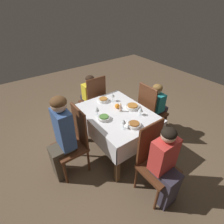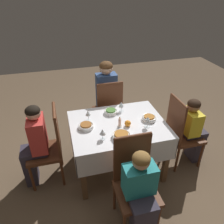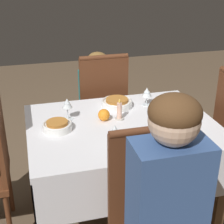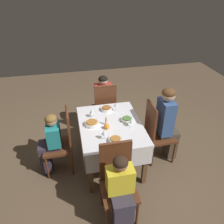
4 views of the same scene
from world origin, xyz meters
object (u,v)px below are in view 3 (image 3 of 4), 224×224
at_px(wine_glass_north, 115,132).
at_px(bowl_south, 117,103).
at_px(wine_glass_south, 147,93).
at_px(bowl_west, 181,114).
at_px(wine_glass_east, 67,104).
at_px(dining_table, 122,139).
at_px(chair_south, 101,108).
at_px(wine_glass_west, 185,113).
at_px(person_child_teal, 97,100).
at_px(orange_fruit, 104,115).
at_px(bowl_north, 140,138).
at_px(bowl_east, 57,126).
at_px(candle_centerpiece, 120,112).

height_order(wine_glass_north, bowl_south, wine_glass_north).
xyz_separation_m(wine_glass_north, wine_glass_south, (-0.36, -0.50, -0.01)).
height_order(bowl_west, bowl_south, same).
relative_size(wine_glass_south, wine_glass_east, 0.91).
xyz_separation_m(dining_table, chair_south, (-0.03, -0.70, -0.09)).
bearing_deg(wine_glass_west, wine_glass_south, -76.51).
xyz_separation_m(person_child_teal, wine_glass_north, (0.15, 1.15, 0.29)).
relative_size(dining_table, orange_fruit, 15.42).
distance_m(wine_glass_west, orange_fruit, 0.49).
bearing_deg(bowl_north, wine_glass_east, -49.35).
bearing_deg(wine_glass_north, wine_glass_south, -125.70).
xyz_separation_m(wine_glass_north, wine_glass_west, (-0.46, -0.12, 0.01)).
distance_m(bowl_east, candle_centerpiece, 0.40).
xyz_separation_m(wine_glass_south, bowl_east, (0.64, 0.22, -0.06)).
xyz_separation_m(bowl_north, orange_fruit, (0.12, -0.32, 0.01)).
bearing_deg(bowl_east, wine_glass_south, -161.29).
xyz_separation_m(bowl_south, bowl_east, (0.43, 0.25, 0.00)).
xyz_separation_m(bowl_north, wine_glass_west, (-0.31, -0.10, 0.08)).
bearing_deg(bowl_north, wine_glass_south, -113.96).
distance_m(chair_south, bowl_north, 0.97).
height_order(wine_glass_west, wine_glass_east, wine_glass_west).
relative_size(person_child_teal, wine_glass_south, 7.62).
distance_m(chair_south, wine_glass_west, 0.96).
relative_size(chair_south, wine_glass_north, 7.28).
relative_size(wine_glass_south, bowl_east, 0.73).
bearing_deg(candle_centerpiece, bowl_west, 169.11).
height_order(chair_south, wine_glass_east, chair_south).
bearing_deg(wine_glass_north, candle_centerpiece, -109.92).
relative_size(wine_glass_north, wine_glass_west, 0.96).
bearing_deg(orange_fruit, bowl_east, 10.51).
distance_m(dining_table, person_child_teal, 0.88).
bearing_deg(wine_glass_east, bowl_west, 167.15).
distance_m(dining_table, bowl_south, 0.30).
bearing_deg(wine_glass_north, bowl_south, -106.67).
distance_m(dining_table, wine_glass_north, 0.36).
xyz_separation_m(dining_table, wine_glass_north, (0.12, 0.27, 0.20)).
distance_m(bowl_north, bowl_south, 0.52).
distance_m(wine_glass_east, candle_centerpiece, 0.33).
distance_m(bowl_north, bowl_west, 0.43).
distance_m(dining_table, wine_glass_west, 0.43).
xyz_separation_m(wine_glass_south, orange_fruit, (0.34, 0.16, -0.05)).
relative_size(bowl_north, wine_glass_east, 1.21).
height_order(dining_table, orange_fruit, orange_fruit).
xyz_separation_m(person_child_teal, wine_glass_south, (-0.21, 0.64, 0.29)).
distance_m(bowl_north, orange_fruit, 0.35).
bearing_deg(wine_glass_west, bowl_south, -54.91).
bearing_deg(bowl_south, wine_glass_north, 73.33).
distance_m(bowl_west, wine_glass_east, 0.72).
height_order(bowl_west, candle_centerpiece, candle_centerpiece).
relative_size(wine_glass_north, wine_glass_south, 1.08).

